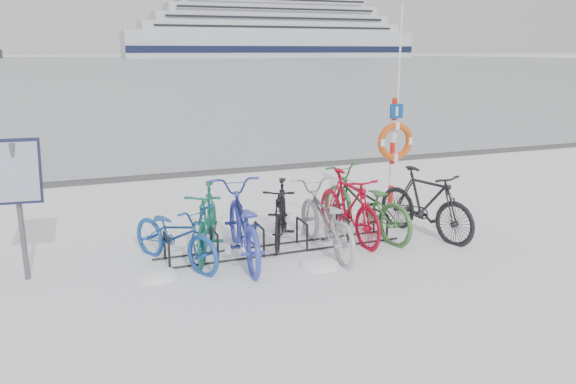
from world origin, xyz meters
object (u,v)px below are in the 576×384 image
Objects in this scene: cruise_ferry at (271,31)px; info_board at (16,180)px; bike_rack at (281,239)px; lifebuoy_station at (395,142)px.

info_board is at bearing -109.76° from cruise_ferry.
bike_rack is at bearing 4.49° from info_board.
lifebuoy_station reaches higher than bike_rack.
info_board is 240.81m from cruise_ferry.
lifebuoy_station is 0.03× the size of cruise_ferry.
info_board is (-3.71, 0.11, 1.24)m from bike_rack.
bike_rack is 3.91m from info_board.
info_board is 6.87m from lifebuoy_station.
bike_rack is 0.03× the size of cruise_ferry.
cruise_ferry is (74.66, 224.93, 9.76)m from lifebuoy_station.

